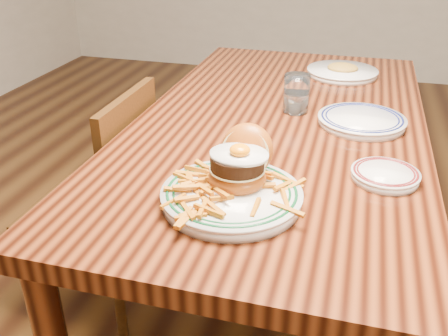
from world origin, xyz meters
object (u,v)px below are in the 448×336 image
(table, at_px, (279,145))
(side_plate, at_px, (385,174))
(main_plate, at_px, (234,183))
(chair_left, at_px, (106,200))

(table, bearing_deg, side_plate, -45.84)
(table, height_order, side_plate, side_plate)
(table, relative_size, main_plate, 5.02)
(table, distance_m, side_plate, 0.44)
(main_plate, height_order, side_plate, main_plate)
(side_plate, bearing_deg, chair_left, 163.39)
(table, relative_size, chair_left, 1.94)
(chair_left, distance_m, main_plate, 0.74)
(chair_left, distance_m, side_plate, 0.94)
(chair_left, bearing_deg, side_plate, -12.80)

